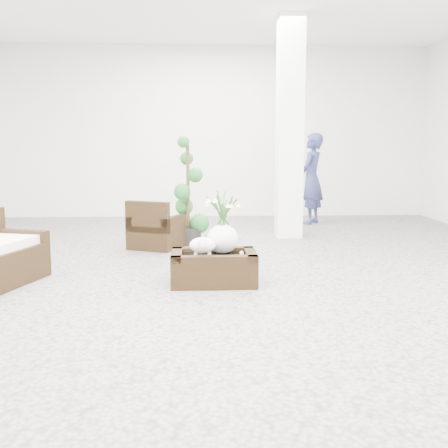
{
  "coord_description": "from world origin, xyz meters",
  "views": [
    {
      "loc": [
        -0.31,
        -6.05,
        1.46
      ],
      "look_at": [
        0.0,
        -0.1,
        0.62
      ],
      "focal_mm": 44.19,
      "sensor_mm": 36.0,
      "label": 1
    }
  ],
  "objects": [
    {
      "name": "column",
      "position": [
        1.2,
        2.8,
        1.75
      ],
      "size": [
        0.4,
        0.4,
        3.5
      ],
      "primitive_type": "cube",
      "color": "white",
      "rests_on": "ground"
    },
    {
      "name": "topiary",
      "position": [
        -0.42,
        2.14,
        0.79
      ],
      "size": [
        0.42,
        0.42,
        1.58
      ],
      "primitive_type": null,
      "color": "#1A511D",
      "rests_on": "ground"
    },
    {
      "name": "shopper",
      "position": [
        1.88,
        4.27,
        0.85
      ],
      "size": [
        0.67,
        0.74,
        1.71
      ],
      "primitive_type": "imported",
      "rotation": [
        0.0,
        0.0,
        -2.1
      ],
      "color": "navy",
      "rests_on": "ground"
    },
    {
      "name": "armchair",
      "position": [
        -0.87,
        1.86,
        0.35
      ],
      "size": [
        0.86,
        0.85,
        0.7
      ],
      "primitive_type": "cube",
      "rotation": [
        0.0,
        0.0,
        2.72
      ],
      "color": "black",
      "rests_on": "ground"
    },
    {
      "name": "planter_narcissus",
      "position": [
        -0.02,
        -0.18,
        0.71
      ],
      "size": [
        0.44,
        0.44,
        0.8
      ],
      "primitive_type": null,
      "color": "white",
      "rests_on": "coffee_table"
    },
    {
      "name": "tealight",
      "position": [
        0.18,
        -0.26,
        0.33
      ],
      "size": [
        0.04,
        0.04,
        0.03
      ],
      "primitive_type": "cylinder",
      "color": "white",
      "rests_on": "coffee_table"
    },
    {
      "name": "ground",
      "position": [
        0.0,
        0.0,
        0.0
      ],
      "size": [
        11.0,
        11.0,
        0.0
      ],
      "primitive_type": "plane",
      "color": "gray",
      "rests_on": "ground"
    },
    {
      "name": "coffee_table",
      "position": [
        -0.12,
        -0.28,
        0.16
      ],
      "size": [
        0.9,
        0.6,
        0.31
      ],
      "primitive_type": "cube",
      "color": "black",
      "rests_on": "ground"
    },
    {
      "name": "sheep_figurine",
      "position": [
        -0.24,
        -0.38,
        0.42
      ],
      "size": [
        0.28,
        0.23,
        0.21
      ],
      "primitive_type": "ellipsoid",
      "color": "white",
      "rests_on": "coffee_table"
    }
  ]
}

